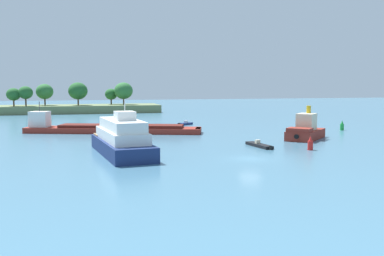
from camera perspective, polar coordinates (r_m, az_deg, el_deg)
The scene contains 9 objects.
ground_plane at distance 51.79m, azimuth 7.59°, elevation -3.97°, with size 400.00×400.00×0.00m, color teal.
treeline_island at distance 138.58m, azimuth -15.55°, elevation 2.94°, with size 55.35×13.96×9.24m.
tugboat at distance 71.83m, azimuth 14.48°, elevation -0.32°, with size 9.32×9.25×5.24m.
small_motorboat at distance 94.18m, azimuth -0.90°, elevation 0.57°, with size 3.75×3.31×0.94m.
white_riverboat at distance 54.91m, azimuth -9.10°, elevation -1.43°, with size 6.71×16.73×6.86m.
cargo_barge at distance 80.09m, azimuth -10.83°, elevation -0.01°, with size 31.22×14.87×5.58m.
fishing_skiff at distance 61.78m, azimuth 8.70°, elevation -2.21°, with size 1.81×6.17×0.92m.
channel_buoy_red at distance 60.07m, azimuth 15.09°, elevation -2.01°, with size 0.70×0.70×1.90m.
channel_buoy_green at distance 87.60m, azimuth 18.86°, elevation 0.25°, with size 0.70×0.70×1.90m.
Camera 1 is at (-19.64, -47.14, 8.64)m, focal length 41.16 mm.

